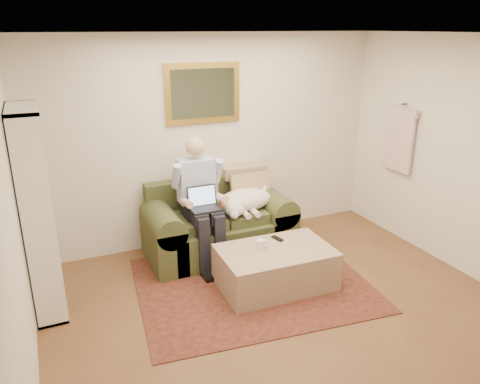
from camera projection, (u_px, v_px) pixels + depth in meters
room_shell at (300, 194)px, 4.01m from camera, size 4.51×5.00×2.61m
rug at (252, 284)px, 5.10m from camera, size 2.63×2.19×0.01m
sofa at (219, 229)px, 5.74m from camera, size 1.76×0.89×1.06m
seated_man at (202, 204)px, 5.35m from camera, size 0.58×0.83×1.48m
laptop at (204, 203)px, 5.28m from camera, size 0.34×0.27×0.25m
sleeping_dog at (245, 200)px, 5.66m from camera, size 0.73×0.46×0.27m
ottoman at (275, 268)px, 5.01m from camera, size 1.21×0.80×0.43m
coffee_mug at (260, 244)px, 4.94m from camera, size 0.08×0.08×0.10m
tv_remote at (277, 239)px, 5.17m from camera, size 0.09×0.16×0.02m
bookshelf at (37, 213)px, 4.39m from camera, size 0.28×0.80×2.00m
wall_mirror at (203, 93)px, 5.60m from camera, size 0.94×0.04×0.72m
hanging_shirt at (399, 136)px, 5.91m from camera, size 0.06×0.52×0.90m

